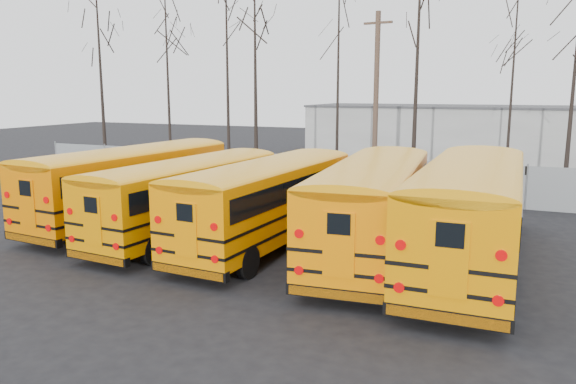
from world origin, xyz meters
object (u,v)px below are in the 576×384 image
at_px(bus_c, 270,195).
at_px(bus_d, 374,199).
at_px(bus_a, 135,178).
at_px(bus_e, 471,205).
at_px(utility_pole_left, 376,96).
at_px(bus_b, 190,190).

xyz_separation_m(bus_c, bus_d, (3.64, 0.16, 0.10)).
distance_m(bus_a, bus_d, 10.16).
relative_size(bus_e, utility_pole_left, 1.24).
bearing_deg(bus_e, bus_d, 175.90).
bearing_deg(utility_pole_left, bus_e, -56.82).
bearing_deg(bus_e, bus_a, 175.23).
height_order(bus_a, bus_c, bus_a).
bearing_deg(bus_b, bus_e, 5.21).
xyz_separation_m(bus_a, utility_pole_left, (6.24, 14.38, 3.18)).
xyz_separation_m(bus_e, utility_pole_left, (-6.91, 15.36, 3.05)).
xyz_separation_m(bus_b, bus_e, (9.84, 0.07, 0.25)).
bearing_deg(bus_d, bus_a, 170.48).
bearing_deg(bus_a, utility_pole_left, 71.83).
height_order(bus_a, bus_b, bus_a).
bearing_deg(bus_c, bus_d, 6.05).
distance_m(bus_c, bus_e, 6.66).
relative_size(bus_b, bus_d, 0.92).
relative_size(bus_a, bus_d, 0.98).
bearing_deg(bus_b, bus_c, 6.65).
distance_m(bus_e, utility_pole_left, 17.12).
distance_m(bus_a, bus_c, 6.56).
relative_size(bus_a, bus_e, 0.95).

